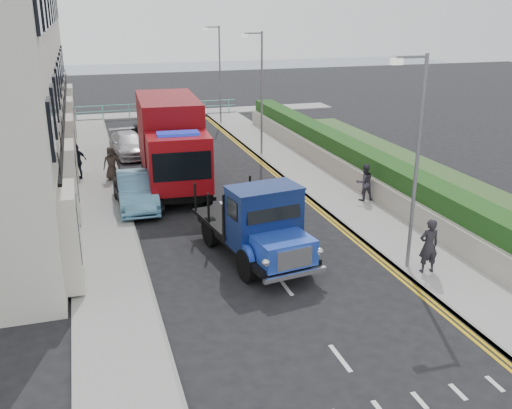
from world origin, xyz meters
name	(u,v)px	position (x,y,z in m)	size (l,w,h in m)	color
ground	(266,261)	(0.00, 0.00, 0.00)	(120.00, 120.00, 0.00)	black
pavement_west	(98,195)	(-5.20, 9.00, 0.06)	(2.40, 38.00, 0.12)	gray
pavement_east	(310,176)	(5.30, 9.00, 0.06)	(2.60, 38.00, 0.12)	gray
promenade	(154,114)	(0.00, 29.00, 0.06)	(30.00, 2.50, 0.12)	gray
sea_plane	(122,74)	(0.00, 60.00, 0.00)	(120.00, 120.00, 0.00)	slate
garden_east	(344,157)	(7.21, 9.00, 0.90)	(1.45, 28.00, 1.75)	#B2AD9E
seafront_railing	(155,110)	(0.00, 28.20, 0.58)	(13.00, 0.08, 1.11)	#59B2A5
lamp_near	(414,153)	(4.18, -2.00, 4.00)	(1.23, 0.18, 7.00)	slate
lamp_mid	(260,87)	(4.18, 14.00, 4.00)	(1.23, 0.18, 7.00)	slate
lamp_far	(218,69)	(4.18, 24.00, 4.00)	(1.23, 0.18, 7.00)	slate
bedford_lorry	(262,229)	(-0.20, -0.14, 1.26)	(3.08, 6.04, 2.74)	black
red_lorry	(171,141)	(-1.62, 9.65, 2.22)	(3.11, 8.10, 4.17)	black
parked_car_front	(137,190)	(-3.60, 7.00, 0.75)	(1.77, 4.39, 1.50)	black
parked_car_mid	(137,190)	(-3.60, 7.00, 0.75)	(1.59, 4.56, 1.50)	#5CA0C6
parked_car_rear	(129,144)	(-3.09, 16.39, 0.65)	(1.81, 4.45, 1.29)	silver
seafront_car_left	(161,124)	(-0.50, 21.28, 0.79)	(2.62, 5.68, 1.58)	black
seafront_car_right	(188,111)	(2.22, 26.01, 0.69)	(1.63, 4.06, 1.38)	#BABBC0
pedestrian_east_near	(429,246)	(4.66, -2.56, 1.03)	(0.67, 0.44, 1.83)	black
pedestrian_east_far	(364,182)	(6.08, 4.60, 0.95)	(0.80, 0.63, 1.65)	#35313C
pedestrian_west_near	(77,162)	(-6.00, 11.71, 1.03)	(1.06, 0.44, 1.81)	black
pedestrian_west_far	(111,163)	(-4.40, 11.14, 0.95)	(0.82, 0.53, 1.67)	#383128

